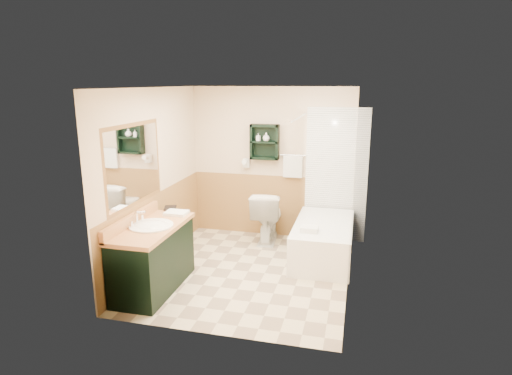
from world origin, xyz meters
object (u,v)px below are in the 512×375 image
(hair_dryer, at_px, (247,163))
(soap_bottle_b, at_px, (266,138))
(vanity, at_px, (153,258))
(toilet, at_px, (267,216))
(soap_bottle_a, at_px, (258,139))
(wall_shelf, at_px, (265,142))
(vanity_book, at_px, (164,201))
(bathtub, at_px, (323,241))

(hair_dryer, distance_m, soap_bottle_b, 0.53)
(vanity, bearing_deg, toilet, 62.84)
(hair_dryer, bearing_deg, soap_bottle_a, -8.48)
(vanity, relative_size, soap_bottle_a, 10.46)
(vanity, bearing_deg, wall_shelf, 67.26)
(vanity, relative_size, vanity_book, 5.92)
(toilet, distance_m, soap_bottle_b, 1.24)
(bathtub, distance_m, vanity_book, 2.30)
(toilet, bearing_deg, soap_bottle_b, -74.90)
(bathtub, xyz_separation_m, vanity_book, (-2.08, -0.72, 0.64))
(hair_dryer, distance_m, vanity, 2.38)
(wall_shelf, height_order, soap_bottle_a, wall_shelf)
(vanity_book, bearing_deg, wall_shelf, 34.31)
(hair_dryer, bearing_deg, bathtub, -29.33)
(vanity_book, height_order, soap_bottle_a, soap_bottle_a)
(toilet, xyz_separation_m, vanity_book, (-1.16, -1.23, 0.51))
(soap_bottle_a, height_order, soap_bottle_b, soap_bottle_b)
(bathtub, bearing_deg, toilet, 151.01)
(soap_bottle_a, bearing_deg, vanity_book, -123.83)
(hair_dryer, height_order, vanity_book, hair_dryer)
(wall_shelf, bearing_deg, bathtub, -35.07)
(vanity_book, xyz_separation_m, soap_bottle_b, (1.09, 1.43, 0.71))
(vanity, distance_m, soap_bottle_b, 2.62)
(wall_shelf, bearing_deg, toilet, -64.92)
(hair_dryer, bearing_deg, toilet, -30.12)
(vanity_book, distance_m, soap_bottle_b, 1.93)
(hair_dryer, bearing_deg, vanity_book, -117.43)
(soap_bottle_b, bearing_deg, soap_bottle_a, 180.00)
(bathtub, bearing_deg, vanity_book, -160.96)
(bathtub, height_order, toilet, toilet)
(vanity, relative_size, toilet, 1.55)
(bathtub, bearing_deg, wall_shelf, 144.93)
(bathtub, height_order, soap_bottle_b, soap_bottle_b)
(toilet, distance_m, vanity_book, 1.77)
(vanity, height_order, toilet, vanity)
(wall_shelf, relative_size, soap_bottle_b, 4.07)
(wall_shelf, xyz_separation_m, hair_dryer, (-0.30, 0.02, -0.35))
(vanity, height_order, vanity_book, vanity_book)
(wall_shelf, height_order, toilet, wall_shelf)
(bathtub, relative_size, vanity_book, 7.02)
(hair_dryer, height_order, soap_bottle_a, soap_bottle_a)
(vanity, xyz_separation_m, bathtub, (1.92, 1.42, -0.14))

